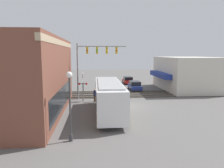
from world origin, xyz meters
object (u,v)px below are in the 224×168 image
Objects in this scene: streetlamp at (70,100)px; city_bus at (109,96)px; parked_car_red at (128,80)px; pedestrian_at_crossing at (95,95)px; crossing_signal at (83,84)px; parked_car_blue at (135,86)px.

city_bus is at bearing -24.99° from streetlamp.
parked_car_red is 2.67× the size of pedestrian_at_crossing.
streetlamp reaches higher than city_bus.
parked_car_blue is at bearing -45.15° from crossing_signal.
city_bus is 2.49× the size of parked_car_blue.
parked_car_blue is 11.07m from pedestrian_at_crossing.
city_bus reaches higher than pedestrian_at_crossing.
streetlamp reaches higher than parked_car_blue.
crossing_signal is 18.24m from parked_car_red.
pedestrian_at_crossing reaches higher than parked_car_red.
parked_car_red is 17.94m from pedestrian_at_crossing.
city_bus is at bearing -166.55° from pedestrian_at_crossing.
crossing_signal is 2.28× the size of pedestrian_at_crossing.
crossing_signal reaches higher than pedestrian_at_crossing.
parked_car_red is (29.25, -8.53, -2.27)m from streetlamp.
city_bus is 2.88× the size of crossing_signal.
parked_car_red is at bearing -13.48° from city_bus.
streetlamp is 1.11× the size of parked_car_red.
parked_car_red is at bearing -16.27° from streetlamp.
parked_car_blue is at bearing -20.23° from city_bus.
crossing_signal is 2.13m from pedestrian_at_crossing.
parked_car_blue is (14.65, -5.40, -1.14)m from city_bus.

